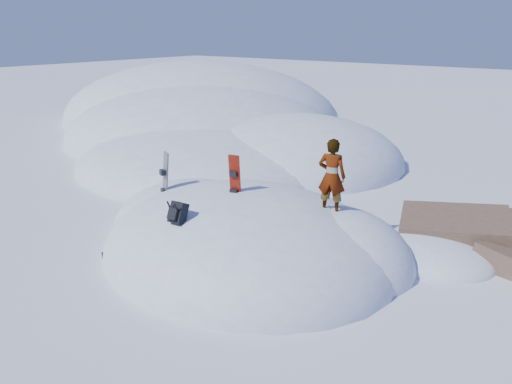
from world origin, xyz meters
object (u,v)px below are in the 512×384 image
Objects in this scene: person at (332,176)px; snowboard_red at (235,185)px; snowboard_dark at (165,184)px; backpack at (177,213)px.

snowboard_red is at bearing 11.26° from person.
backpack is (2.20, -1.65, 0.22)m from snowboard_dark.
person reaches higher than snowboard_dark.
snowboard_dark is 3.17× the size of backpack.
snowboard_dark is at bearing 139.46° from backpack.
backpack is at bearing -109.20° from snowboard_red.
person reaches higher than backpack.
snowboard_red is at bearing 22.33° from snowboard_dark.
snowboard_dark is 4.43m from person.
snowboard_red is at bearing 79.71° from backpack.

